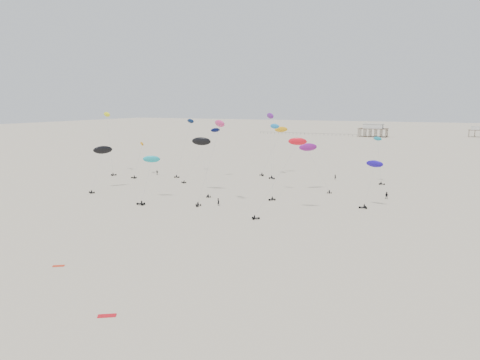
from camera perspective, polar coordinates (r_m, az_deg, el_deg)
The scene contains 25 objects.
ground_plane at distance 220.54m, azimuth 12.29°, elevation 2.54°, with size 900.00×900.00×0.00m, color #C0B298.
pavilion_main at distance 369.00m, azimuth 15.91°, elevation 5.74°, with size 21.00×13.00×9.80m.
pavilion_small at distance 394.78m, azimuth 26.72°, elevation 5.21°, with size 9.00×7.00×8.00m.
pier_fence at distance 380.73m, azimuth 8.10°, elevation 5.59°, with size 80.20×0.20×1.50m.
rig_0 at distance 168.21m, azimuth 4.47°, elevation 4.86°, with size 7.77×10.67×17.68m.
rig_1 at distance 176.66m, azimuth -15.73°, elevation 5.97°, with size 9.93×8.35×22.61m.
rig_2 at distance 168.19m, azimuth -12.24°, elevation 2.81°, with size 5.33×11.22×13.38m.
rig_3 at distance 128.91m, azimuth 4.11°, elevation 2.83°, with size 6.19×12.96×21.08m.
rig_4 at distance 107.94m, azimuth 6.02°, elevation 2.88°, with size 9.43×12.89×19.55m.
rig_5 at distance 116.71m, azimuth -3.17°, elevation 4.43°, with size 7.18×7.62×21.59m.
rig_6 at distance 170.35m, azimuth -6.45°, elevation 5.51°, with size 5.06×15.47×22.05m.
rig_7 at distance 133.76m, azimuth -4.66°, elevation 4.11°, with size 9.54×9.05×16.69m.
rig_8 at distance 118.68m, azimuth 15.77°, elevation 0.64°, with size 5.37×4.82×11.95m.
rig_9 at distance 154.96m, azimuth 16.61°, elevation 2.73°, with size 5.07×5.21×15.06m.
rig_10 at distance 158.11m, azimuth -3.96°, elevation 4.59°, with size 6.44×17.51×21.52m.
rig_11 at distance 125.52m, azimuth -11.07°, elevation 1.16°, with size 5.94×11.02×12.78m.
rig_12 at distance 162.06m, azimuth 3.76°, elevation 5.92°, with size 6.69×9.02×22.25m.
rig_13 at distance 137.17m, azimuth 8.59°, elevation 3.35°, with size 10.63×4.89×14.55m.
rig_14 at distance 145.49m, azimuth -16.51°, elevation 3.07°, with size 5.76×11.89×13.94m.
spectator_0 at distance 118.14m, azimuth -2.65°, elevation -3.12°, with size 0.80×0.55×2.21m, color black.
spectator_1 at distance 131.80m, azimuth 17.43°, elevation -2.23°, with size 1.12×0.65×2.28m, color black.
spectator_2 at distance 170.31m, azimuth -10.07°, elevation 0.62°, with size 1.19×0.64×2.02m, color black.
spectator_3 at distance 160.84m, azimuth 11.53°, elevation 0.06°, with size 0.73×0.50×2.00m, color black.
grounded_kite_a at distance 61.35m, azimuth -15.93°, elevation -15.66°, with size 2.20×0.90×0.08m, color red.
grounded_kite_b at distance 80.73m, azimuth -21.25°, elevation -9.76°, with size 1.80×0.70×0.07m, color red.
Camera 1 is at (47.01, -13.94, 25.64)m, focal length 35.00 mm.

